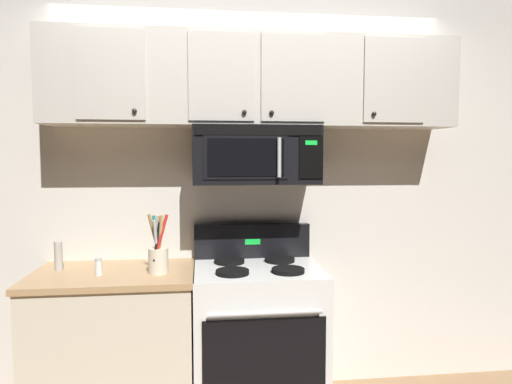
{
  "coord_description": "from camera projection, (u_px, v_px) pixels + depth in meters",
  "views": [
    {
      "loc": [
        -0.34,
        -2.26,
        1.56
      ],
      "look_at": [
        0.0,
        0.49,
        1.35
      ],
      "focal_mm": 32.07,
      "sensor_mm": 36.0,
      "label": 1
    }
  ],
  "objects": [
    {
      "name": "back_wall",
      "position": [
        251.0,
        189.0,
        3.08
      ],
      "size": [
        5.2,
        0.1,
        2.7
      ],
      "primitive_type": "cube",
      "color": "silver",
      "rests_on": "ground_plane"
    },
    {
      "name": "stove_range",
      "position": [
        257.0,
        337.0,
        2.78
      ],
      "size": [
        0.76,
        0.69,
        1.12
      ],
      "color": "white",
      "rests_on": "ground_plane"
    },
    {
      "name": "over_range_microwave",
      "position": [
        255.0,
        155.0,
        2.81
      ],
      "size": [
        0.76,
        0.43,
        0.35
      ],
      "color": "black"
    },
    {
      "name": "upper_cabinets",
      "position": [
        254.0,
        82.0,
        2.81
      ],
      "size": [
        2.5,
        0.36,
        0.55
      ],
      "color": "#BCB7AD"
    },
    {
      "name": "counter_segment",
      "position": [
        116.0,
        346.0,
        2.69
      ],
      "size": [
        0.93,
        0.65,
        0.9
      ],
      "color": "beige",
      "rests_on": "ground_plane"
    },
    {
      "name": "utensil_crock_cream",
      "position": [
        158.0,
        255.0,
        2.6
      ],
      "size": [
        0.12,
        0.11,
        0.34
      ],
      "color": "beige",
      "rests_on": "counter_segment"
    },
    {
      "name": "salt_shaker",
      "position": [
        99.0,
        267.0,
        2.56
      ],
      "size": [
        0.04,
        0.04,
        0.1
      ],
      "color": "white",
      "rests_on": "counter_segment"
    },
    {
      "name": "pepper_mill",
      "position": [
        58.0,
        256.0,
        2.67
      ],
      "size": [
        0.05,
        0.05,
        0.17
      ],
      "primitive_type": "cylinder",
      "color": "#B7B2A8",
      "rests_on": "counter_segment"
    }
  ]
}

